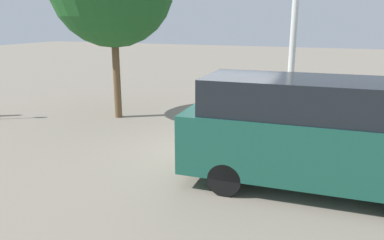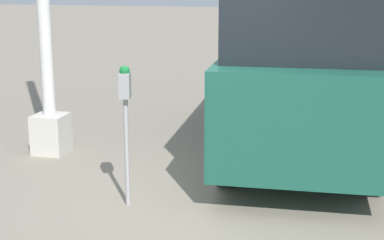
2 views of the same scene
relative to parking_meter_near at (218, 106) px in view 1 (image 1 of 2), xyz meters
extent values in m
plane|color=gray|center=(0.24, -0.48, -1.12)|extent=(80.00, 80.00, 0.00)
cylinder|color=#9E9EA3|center=(0.00, 0.00, -0.53)|extent=(0.05, 0.05, 1.19)
cube|color=gray|center=(0.00, 0.00, 0.19)|extent=(0.22, 0.15, 0.26)
sphere|color=#14662D|center=(0.00, 0.00, 0.35)|extent=(0.11, 0.11, 0.11)
cube|color=beige|center=(1.58, 1.69, -0.85)|extent=(0.44, 0.44, 0.55)
cylinder|color=silver|center=(1.58, 1.69, 2.09)|extent=(0.18, 0.18, 5.33)
cube|color=#195142|center=(2.56, -1.69, -0.21)|extent=(5.25, 2.11, 1.18)
cube|color=black|center=(2.43, -1.69, 0.73)|extent=(4.21, 1.91, 0.70)
cylinder|color=black|center=(0.93, -0.93, -0.80)|extent=(0.66, 0.25, 0.65)
cylinder|color=black|center=(1.00, -2.58, -0.80)|extent=(0.66, 0.25, 0.65)
cylinder|color=brown|center=(-4.16, 1.79, 0.36)|extent=(0.24, 0.24, 2.97)
camera|label=1|loc=(2.86, -8.97, 2.14)|focal=35.00mm
camera|label=2|loc=(-5.66, -2.07, 1.30)|focal=55.00mm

